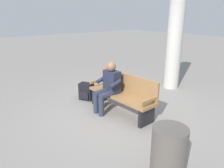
% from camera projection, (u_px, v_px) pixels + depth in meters
% --- Properties ---
extents(ground_plane, '(40.00, 40.00, 0.00)m').
position_uv_depth(ground_plane, '(120.00, 112.00, 5.02)').
color(ground_plane, gray).
extents(bench_near, '(1.81, 0.52, 0.90)m').
position_uv_depth(bench_near, '(123.00, 93.00, 4.92)').
color(bench_near, olive).
rests_on(bench_near, ground).
extents(person_seated, '(0.58, 0.58, 1.18)m').
position_uv_depth(person_seated, '(108.00, 86.00, 4.90)').
color(person_seated, '#1E2338').
rests_on(person_seated, ground).
extents(backpack, '(0.43, 0.39, 0.46)m').
position_uv_depth(backpack, '(86.00, 92.00, 5.70)').
color(backpack, black).
rests_on(backpack, ground).
extents(support_pillar, '(0.46, 0.46, 3.08)m').
position_uv_depth(support_pillar, '(175.00, 38.00, 6.26)').
color(support_pillar, '#B2AFA8').
rests_on(support_pillar, ground).
extents(trash_bin, '(0.47, 0.47, 0.81)m').
position_uv_depth(trash_bin, '(168.00, 155.00, 2.85)').
color(trash_bin, '#514C47').
rests_on(trash_bin, ground).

